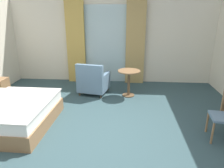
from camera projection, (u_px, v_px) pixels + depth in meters
The scene contains 7 objects.
ground at pixel (97, 139), 3.78m from camera, with size 6.96×7.33×0.10m, color #334C51.
wall_back at pixel (112, 39), 6.54m from camera, with size 6.56×0.12×2.73m, color silver.
balcony_glass_door at pixel (106, 45), 6.53m from camera, with size 1.42×0.02×2.40m, color silver.
curtain_panel_left at pixel (76, 42), 6.47m from camera, with size 0.58×0.10×2.59m, color tan.
curtain_panel_right at pixel (135, 42), 6.33m from camera, with size 0.59×0.10×2.59m, color tan.
armchair_by_window at pixel (93, 82), 5.71m from camera, with size 0.88×0.87×0.89m.
round_cafe_table at pixel (129, 77), 5.51m from camera, with size 0.60×0.60×0.71m.
Camera 1 is at (0.53, -3.22, 2.13)m, focal length 33.03 mm.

